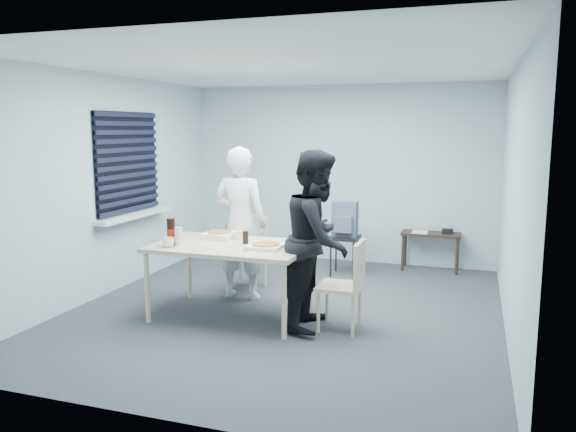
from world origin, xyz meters
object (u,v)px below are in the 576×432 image
(stool, at_px, (345,244))
(person_black, at_px, (318,240))
(side_table, at_px, (431,238))
(mug_a, at_px, (168,242))
(soda_bottle, at_px, (171,232))
(chair_far, at_px, (250,247))
(dining_table, at_px, (231,250))
(person_white, at_px, (240,223))
(backpack, at_px, (345,220))
(mug_b, at_px, (238,235))
(chair_right, at_px, (349,280))

(stool, bearing_deg, person_black, -84.88)
(side_table, height_order, mug_a, mug_a)
(person_black, bearing_deg, stool, 5.12)
(stool, xyz_separation_m, soda_bottle, (-1.33, -2.26, 0.48))
(chair_far, bearing_deg, dining_table, -77.67)
(chair_far, xyz_separation_m, mug_a, (-0.31, -1.42, 0.31))
(person_black, relative_size, side_table, 2.20)
(person_white, xyz_separation_m, person_black, (1.11, -0.65, 0.00))
(soda_bottle, bearing_deg, backpack, 59.34)
(dining_table, distance_m, side_table, 3.25)
(dining_table, relative_size, person_white, 0.90)
(dining_table, distance_m, mug_a, 0.65)
(person_white, height_order, mug_b, person_white)
(chair_right, distance_m, side_table, 2.74)
(backpack, bearing_deg, dining_table, -98.84)
(chair_right, height_order, mug_a, chair_right)
(dining_table, height_order, side_table, dining_table)
(chair_far, distance_m, soda_bottle, 1.41)
(side_table, xyz_separation_m, soda_bottle, (-2.42, -2.87, 0.46))
(side_table, height_order, backpack, backpack)
(chair_right, height_order, stool, chair_right)
(mug_b, bearing_deg, side_table, 51.85)
(side_table, bearing_deg, person_black, -108.80)
(stool, relative_size, mug_b, 5.37)
(backpack, bearing_deg, chair_far, -125.32)
(person_black, height_order, backpack, person_black)
(chair_right, height_order, mug_b, chair_right)
(person_black, xyz_separation_m, mug_a, (-1.48, -0.33, -0.06))
(person_white, distance_m, soda_bottle, 0.96)
(chair_right, height_order, person_black, person_black)
(chair_far, relative_size, mug_b, 8.90)
(side_table, height_order, mug_b, mug_b)
(person_black, distance_m, stool, 2.10)
(chair_far, bearing_deg, chair_right, -36.68)
(chair_far, bearing_deg, person_black, -42.95)
(mug_a, bearing_deg, dining_table, 30.35)
(stool, bearing_deg, mug_b, -113.99)
(stool, bearing_deg, backpack, -90.00)
(chair_right, xyz_separation_m, mug_b, (-1.29, 0.29, 0.31))
(person_black, relative_size, soda_bottle, 6.36)
(person_white, xyz_separation_m, backpack, (0.93, 1.38, -0.12))
(mug_b, bearing_deg, soda_bottle, -138.12)
(dining_table, relative_size, mug_b, 15.96)
(mug_a, bearing_deg, person_white, 69.04)
(side_table, distance_m, backpack, 1.29)
(chair_right, distance_m, stool, 2.12)
(side_table, relative_size, backpack, 1.73)
(chair_right, height_order, backpack, backpack)
(side_table, relative_size, mug_b, 8.04)
(dining_table, distance_m, chair_far, 1.15)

